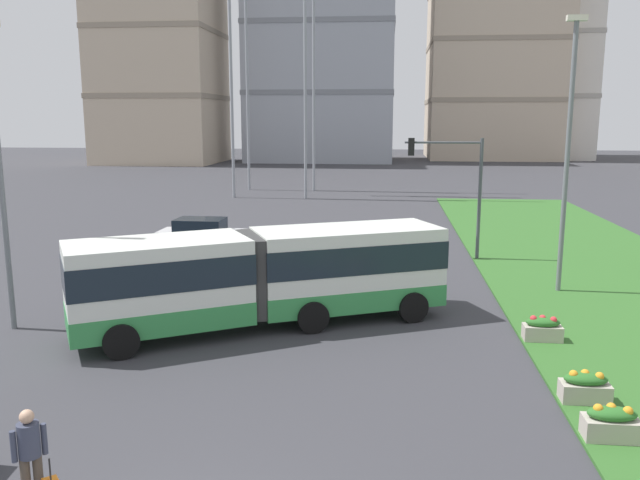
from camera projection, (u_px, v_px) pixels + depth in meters
name	position (u px, v px, depth m)	size (l,w,h in m)	color
articulated_bus	(264.00, 276.00, 20.30)	(11.59, 7.61, 3.00)	silver
car_white_van	(203.00, 235.00, 32.38)	(4.44, 2.10, 1.58)	silver
pedestrian_crossing	(30.00, 451.00, 10.90)	(0.47, 0.41, 1.74)	#4C4238
flower_planter_1	(611.00, 423.00, 13.15)	(1.10, 0.56, 0.74)	#B7AD9E
flower_planter_2	(585.00, 387.00, 14.90)	(1.10, 0.56, 0.74)	#B7AD9E
flower_planter_3	(543.00, 329.00, 19.02)	(1.10, 0.56, 0.74)	#B7AD9E
traffic_light_far_right	(454.00, 176.00, 29.63)	(3.55, 0.28, 5.62)	#474C51
streetlight_median	(568.00, 147.00, 23.57)	(0.70, 0.28, 10.08)	slate
apartment_tower_west	(157.00, 1.00, 92.05)	(16.65, 16.19, 45.70)	#C6B299
apartment_tower_westcentre	(322.00, 30.00, 97.71)	(21.91, 17.23, 39.09)	#9EA3AD
apartment_tower_centre	(496.00, 18.00, 103.15)	(20.76, 19.72, 44.34)	#C6B299
apartment_tower_eastcentre	(531.00, 10.00, 104.80)	(18.66, 18.55, 47.42)	silver
transmission_pylon	(273.00, 5.00, 53.49)	(9.00, 6.24, 28.64)	gray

